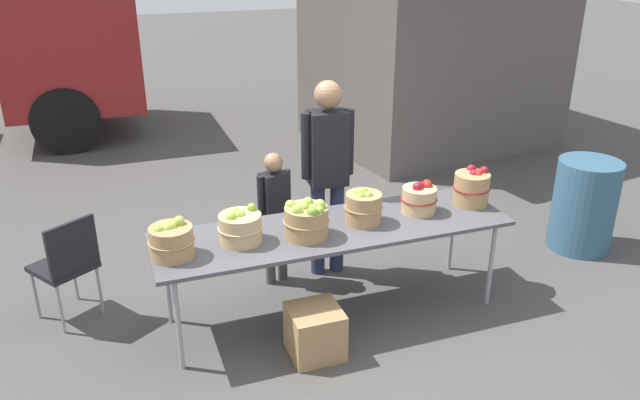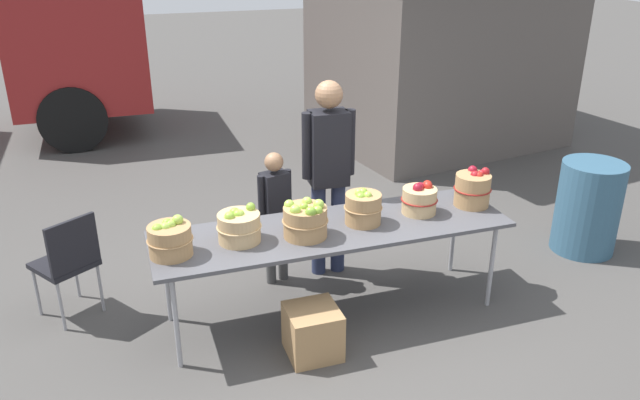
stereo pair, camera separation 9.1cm
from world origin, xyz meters
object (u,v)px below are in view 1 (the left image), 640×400
at_px(apple_basket_red_1, 472,187).
at_px(trash_barrel, 584,205).
at_px(apple_basket_red_0, 419,198).
at_px(child_customer, 275,208).
at_px(apple_basket_green_2, 306,220).
at_px(market_table, 333,231).
at_px(apple_basket_green_1, 240,227).
at_px(apple_basket_green_0, 171,240).
at_px(vendor_adult, 328,164).
at_px(apple_basket_green_3, 364,207).
at_px(produce_crate, 315,332).
at_px(folding_chair, 67,261).

bearing_deg(apple_basket_red_1, trash_barrel, 9.13).
distance_m(apple_basket_red_0, child_customer, 1.19).
bearing_deg(apple_basket_green_2, apple_basket_red_0, 6.70).
xyz_separation_m(market_table, apple_basket_green_1, (-0.71, -0.00, 0.15)).
distance_m(market_table, apple_basket_green_1, 0.72).
bearing_deg(apple_basket_green_0, vendor_adult, 26.75).
relative_size(apple_basket_green_0, apple_basket_green_3, 1.07).
xyz_separation_m(apple_basket_green_3, vendor_adult, (-0.05, 0.64, 0.13)).
distance_m(apple_basket_green_1, apple_basket_green_2, 0.48).
xyz_separation_m(apple_basket_red_0, produce_crate, (-1.04, -0.49, -0.69)).
distance_m(apple_basket_red_0, vendor_adult, 0.83).
bearing_deg(apple_basket_green_1, market_table, 0.07).
bearing_deg(market_table, apple_basket_red_1, 1.68).
relative_size(apple_basket_green_0, produce_crate, 0.87).
xyz_separation_m(apple_basket_green_1, child_customer, (0.43, 0.62, -0.18)).
bearing_deg(child_customer, apple_basket_green_1, 40.94).
distance_m(apple_basket_green_0, apple_basket_red_0, 1.93).
xyz_separation_m(folding_chair, produce_crate, (1.61, -1.05, -0.33)).
bearing_deg(folding_chair, apple_basket_green_1, 120.52).
distance_m(apple_basket_green_3, apple_basket_red_1, 0.97).
bearing_deg(trash_barrel, apple_basket_red_0, -173.16).
distance_m(child_customer, produce_crate, 1.19).
xyz_separation_m(apple_basket_red_0, child_customer, (-1.02, 0.58, -0.18)).
relative_size(apple_basket_green_1, folding_chair, 0.38).
relative_size(apple_basket_red_0, vendor_adult, 0.17).
xyz_separation_m(apple_basket_green_0, produce_crate, (0.89, -0.40, -0.69)).
bearing_deg(market_table, trash_barrel, 5.71).
bearing_deg(produce_crate, child_customer, 88.63).
xyz_separation_m(apple_basket_green_3, apple_basket_red_1, (0.96, 0.04, 0.02)).
xyz_separation_m(child_customer, folding_chair, (-1.64, -0.03, -0.18)).
distance_m(apple_basket_green_3, folding_chair, 2.27).
relative_size(apple_basket_green_3, vendor_adult, 0.17).
distance_m(apple_basket_green_2, apple_basket_red_1, 1.45).
relative_size(trash_barrel, produce_crate, 2.38).
xyz_separation_m(child_customer, produce_crate, (-0.03, -1.07, -0.51)).
distance_m(vendor_adult, child_customer, 0.57).
bearing_deg(apple_basket_green_0, child_customer, 36.53).
xyz_separation_m(apple_basket_green_2, vendor_adult, (0.43, 0.72, 0.13)).
xyz_separation_m(apple_basket_green_1, produce_crate, (0.40, -0.45, -0.68)).
relative_size(apple_basket_red_0, folding_chair, 0.34).
bearing_deg(apple_basket_green_0, apple_basket_green_1, 6.56).
height_order(apple_basket_green_3, apple_basket_red_1, apple_basket_red_1).
height_order(child_customer, trash_barrel, child_customer).
relative_size(apple_basket_green_1, apple_basket_green_3, 1.10).
relative_size(apple_basket_green_0, apple_basket_green_1, 0.98).
xyz_separation_m(apple_basket_green_1, vendor_adult, (0.90, 0.64, 0.14)).
bearing_deg(vendor_adult, folding_chair, 4.33).
relative_size(apple_basket_green_1, produce_crate, 0.89).
distance_m(vendor_adult, produce_crate, 1.46).
xyz_separation_m(market_table, apple_basket_red_0, (0.73, 0.04, 0.16)).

